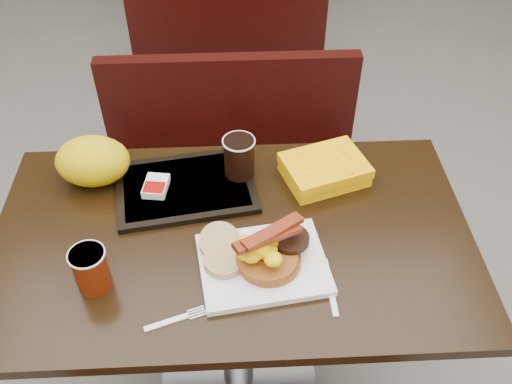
{
  "coord_description": "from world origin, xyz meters",
  "views": [
    {
      "loc": [
        0.01,
        -0.93,
        1.79
      ],
      "look_at": [
        0.06,
        0.08,
        0.82
      ],
      "focal_mm": 39.14,
      "sensor_mm": 36.0,
      "label": 1
    }
  ],
  "objects_px": {
    "paper_bag": "(93,161)",
    "pancake_stack": "(269,258)",
    "bench_far_s": "(228,21)",
    "table_near": "(236,318)",
    "fork": "(167,322)",
    "coffee_cup_near": "(91,269)",
    "knife": "(330,287)",
    "platter": "(263,264)",
    "hashbrown_sleeve_left": "(156,186)",
    "bench_near_n": "(232,167)",
    "coffee_cup_far": "(239,157)",
    "clamshell": "(325,170)",
    "tray": "(186,187)"
  },
  "relations": [
    {
      "from": "paper_bag",
      "to": "pancake_stack",
      "type": "bearing_deg",
      "value": -35.89
    },
    {
      "from": "bench_far_s",
      "to": "pancake_stack",
      "type": "xyz_separation_m",
      "value": [
        0.08,
        -2.01,
        0.42
      ]
    },
    {
      "from": "table_near",
      "to": "fork",
      "type": "xyz_separation_m",
      "value": [
        -0.15,
        -0.25,
        0.38
      ]
    },
    {
      "from": "coffee_cup_near",
      "to": "paper_bag",
      "type": "height_order",
      "value": "paper_bag"
    },
    {
      "from": "bench_far_s",
      "to": "knife",
      "type": "relative_size",
      "value": 6.25
    },
    {
      "from": "platter",
      "to": "hashbrown_sleeve_left",
      "type": "height_order",
      "value": "hashbrown_sleeve_left"
    },
    {
      "from": "knife",
      "to": "paper_bag",
      "type": "height_order",
      "value": "paper_bag"
    },
    {
      "from": "bench_near_n",
      "to": "platter",
      "type": "xyz_separation_m",
      "value": [
        0.07,
        -0.81,
        0.4
      ]
    },
    {
      "from": "platter",
      "to": "knife",
      "type": "bearing_deg",
      "value": -32.11
    },
    {
      "from": "platter",
      "to": "coffee_cup_far",
      "type": "relative_size",
      "value": 2.62
    },
    {
      "from": "pancake_stack",
      "to": "hashbrown_sleeve_left",
      "type": "xyz_separation_m",
      "value": [
        -0.28,
        0.26,
        -0.0
      ]
    },
    {
      "from": "platter",
      "to": "knife",
      "type": "xyz_separation_m",
      "value": [
        0.15,
        -0.07,
        -0.01
      ]
    },
    {
      "from": "fork",
      "to": "paper_bag",
      "type": "distance_m",
      "value": 0.52
    },
    {
      "from": "coffee_cup_near",
      "to": "clamshell",
      "type": "bearing_deg",
      "value": 30.31
    },
    {
      "from": "pancake_stack",
      "to": "clamshell",
      "type": "bearing_deg",
      "value": 60.57
    },
    {
      "from": "coffee_cup_near",
      "to": "fork",
      "type": "relative_size",
      "value": 0.79
    },
    {
      "from": "platter",
      "to": "pancake_stack",
      "type": "relative_size",
      "value": 1.97
    },
    {
      "from": "coffee_cup_near",
      "to": "knife",
      "type": "xyz_separation_m",
      "value": [
        0.54,
        -0.04,
        -0.05
      ]
    },
    {
      "from": "bench_far_s",
      "to": "tray",
      "type": "bearing_deg",
      "value": -94.08
    },
    {
      "from": "pancake_stack",
      "to": "fork",
      "type": "xyz_separation_m",
      "value": [
        -0.23,
        -0.14,
        -0.03
      ]
    },
    {
      "from": "bench_far_s",
      "to": "coffee_cup_near",
      "type": "relative_size",
      "value": 9.18
    },
    {
      "from": "platter",
      "to": "fork",
      "type": "height_order",
      "value": "platter"
    },
    {
      "from": "table_near",
      "to": "clamshell",
      "type": "relative_size",
      "value": 5.56
    },
    {
      "from": "bench_near_n",
      "to": "hashbrown_sleeve_left",
      "type": "bearing_deg",
      "value": -110.13
    },
    {
      "from": "bench_near_n",
      "to": "bench_far_s",
      "type": "height_order",
      "value": "same"
    },
    {
      "from": "pancake_stack",
      "to": "paper_bag",
      "type": "bearing_deg",
      "value": 144.11
    },
    {
      "from": "fork",
      "to": "tray",
      "type": "bearing_deg",
      "value": 67.95
    },
    {
      "from": "coffee_cup_far",
      "to": "pancake_stack",
      "type": "bearing_deg",
      "value": -79.28
    },
    {
      "from": "bench_near_n",
      "to": "coffee_cup_far",
      "type": "height_order",
      "value": "coffee_cup_far"
    },
    {
      "from": "platter",
      "to": "coffee_cup_near",
      "type": "bearing_deg",
      "value": 176.8
    },
    {
      "from": "clamshell",
      "to": "platter",
      "type": "bearing_deg",
      "value": -139.61
    },
    {
      "from": "table_near",
      "to": "bench_near_n",
      "type": "height_order",
      "value": "table_near"
    },
    {
      "from": "fork",
      "to": "coffee_cup_far",
      "type": "xyz_separation_m",
      "value": [
        0.17,
        0.46,
        0.07
      ]
    },
    {
      "from": "table_near",
      "to": "knife",
      "type": "height_order",
      "value": "knife"
    },
    {
      "from": "coffee_cup_near",
      "to": "hashbrown_sleeve_left",
      "type": "distance_m",
      "value": 0.32
    },
    {
      "from": "bench_far_s",
      "to": "table_near",
      "type": "bearing_deg",
      "value": -90.0
    },
    {
      "from": "table_near",
      "to": "hashbrown_sleeve_left",
      "type": "bearing_deg",
      "value": 141.92
    },
    {
      "from": "bench_near_n",
      "to": "clamshell",
      "type": "relative_size",
      "value": 4.63
    },
    {
      "from": "platter",
      "to": "hashbrown_sleeve_left",
      "type": "distance_m",
      "value": 0.38
    },
    {
      "from": "pancake_stack",
      "to": "knife",
      "type": "relative_size",
      "value": 0.94
    },
    {
      "from": "pancake_stack",
      "to": "clamshell",
      "type": "height_order",
      "value": "clamshell"
    },
    {
      "from": "bench_near_n",
      "to": "coffee_cup_far",
      "type": "xyz_separation_m",
      "value": [
        0.02,
        -0.49,
        0.46
      ]
    },
    {
      "from": "bench_near_n",
      "to": "clamshell",
      "type": "height_order",
      "value": "clamshell"
    },
    {
      "from": "platter",
      "to": "fork",
      "type": "xyz_separation_m",
      "value": [
        -0.22,
        -0.14,
        -0.01
      ]
    },
    {
      "from": "bench_far_s",
      "to": "coffee_cup_near",
      "type": "height_order",
      "value": "coffee_cup_near"
    },
    {
      "from": "knife",
      "to": "tray",
      "type": "xyz_separation_m",
      "value": [
        -0.34,
        0.34,
        0.01
      ]
    },
    {
      "from": "table_near",
      "to": "hashbrown_sleeve_left",
      "type": "xyz_separation_m",
      "value": [
        -0.2,
        0.16,
        0.4
      ]
    },
    {
      "from": "pancake_stack",
      "to": "knife",
      "type": "xyz_separation_m",
      "value": [
        0.14,
        -0.07,
        -0.03
      ]
    },
    {
      "from": "table_near",
      "to": "clamshell",
      "type": "xyz_separation_m",
      "value": [
        0.26,
        0.2,
        0.4
      ]
    },
    {
      "from": "table_near",
      "to": "pancake_stack",
      "type": "bearing_deg",
      "value": -51.85
    }
  ]
}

